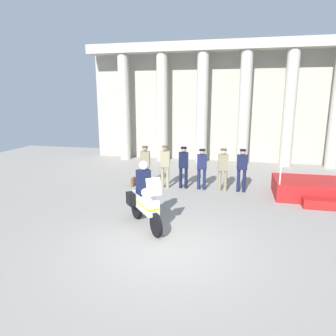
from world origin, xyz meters
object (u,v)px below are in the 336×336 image
at_px(officer_in_row_3, 202,166).
at_px(officer_in_row_4, 223,166).
at_px(officer_in_row_0, 145,163).
at_px(motorcycle_with_rider, 144,199).
at_px(officer_in_row_5, 242,167).
at_px(briefcase_on_ground, 133,182).
at_px(reviewing_stand, 326,190).
at_px(officer_in_row_1, 165,163).
at_px(officer_in_row_2, 184,164).

relative_size(officer_in_row_3, officer_in_row_4, 0.97).
bearing_deg(officer_in_row_3, officer_in_row_4, 169.05).
bearing_deg(officer_in_row_3, officer_in_row_0, -6.16).
xyz_separation_m(officer_in_row_3, motorcycle_with_rider, (-1.17, -3.97, -0.18)).
height_order(officer_in_row_5, briefcase_on_ground, officer_in_row_5).
bearing_deg(reviewing_stand, motorcycle_with_rider, -146.64).
bearing_deg(officer_in_row_1, officer_in_row_4, 174.33).
height_order(officer_in_row_3, officer_in_row_5, officer_in_row_5).
relative_size(officer_in_row_0, motorcycle_with_rider, 0.89).
bearing_deg(officer_in_row_5, officer_in_row_1, -5.13).
relative_size(reviewing_stand, officer_in_row_2, 2.11).
height_order(officer_in_row_1, officer_in_row_3, officer_in_row_1).
bearing_deg(officer_in_row_5, motorcycle_with_rider, 48.04).
bearing_deg(officer_in_row_1, officer_in_row_3, 177.31).
relative_size(reviewing_stand, officer_in_row_5, 2.12).
distance_m(reviewing_stand, motorcycle_with_rider, 6.87).
height_order(officer_in_row_0, officer_in_row_5, same).
xyz_separation_m(officer_in_row_1, briefcase_on_ground, (-1.36, -0.02, -0.85)).
bearing_deg(motorcycle_with_rider, officer_in_row_5, 106.70).
relative_size(officer_in_row_3, motorcycle_with_rider, 0.87).
height_order(reviewing_stand, motorcycle_with_rider, motorcycle_with_rider).
height_order(officer_in_row_3, briefcase_on_ground, officer_in_row_3).
relative_size(officer_in_row_5, briefcase_on_ground, 4.70).
height_order(officer_in_row_2, officer_in_row_4, officer_in_row_2).
distance_m(officer_in_row_1, briefcase_on_ground, 1.60).
distance_m(reviewing_stand, officer_in_row_3, 4.60).
bearing_deg(officer_in_row_5, officer_in_row_0, -6.68).
height_order(reviewing_stand, briefcase_on_ground, reviewing_stand).
height_order(officer_in_row_1, officer_in_row_4, officer_in_row_1).
distance_m(officer_in_row_1, officer_in_row_4, 2.31).
relative_size(reviewing_stand, briefcase_on_ground, 9.96).
height_order(officer_in_row_2, briefcase_on_ground, officer_in_row_2).
bearing_deg(officer_in_row_0, officer_in_row_4, 172.58).
bearing_deg(officer_in_row_5, officer_in_row_3, -7.46).
bearing_deg(briefcase_on_ground, officer_in_row_3, 2.90).
bearing_deg(officer_in_row_1, briefcase_on_ground, -6.78).
distance_m(officer_in_row_2, officer_in_row_4, 1.57).
xyz_separation_m(officer_in_row_1, officer_in_row_2, (0.73, 0.14, -0.03)).
bearing_deg(officer_in_row_2, briefcase_on_ground, -3.31).
bearing_deg(officer_in_row_4, officer_in_row_5, 176.57).
bearing_deg(officer_in_row_0, briefcase_on_ground, 2.27).
distance_m(officer_in_row_4, motorcycle_with_rider, 4.41).
height_order(officer_in_row_4, briefcase_on_ground, officer_in_row_4).
distance_m(officer_in_row_5, motorcycle_with_rider, 4.82).
xyz_separation_m(officer_in_row_3, briefcase_on_ground, (-2.83, -0.14, -0.79)).
height_order(officer_in_row_4, officer_in_row_5, officer_in_row_4).
bearing_deg(briefcase_on_ground, officer_in_row_1, 0.77).
distance_m(officer_in_row_0, officer_in_row_5, 3.88).
bearing_deg(officer_in_row_3, officer_in_row_1, -2.69).
height_order(officer_in_row_1, motorcycle_with_rider, motorcycle_with_rider).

